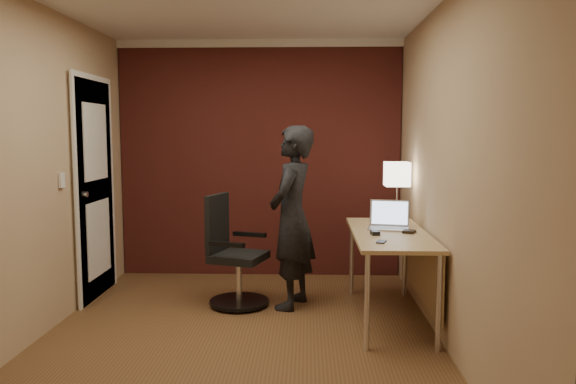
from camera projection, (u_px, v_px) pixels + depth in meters
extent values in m
plane|color=brown|center=(238.00, 340.00, 4.17)|extent=(4.00, 4.00, 0.00)
plane|color=tan|center=(260.00, 159.00, 6.03)|extent=(3.00, 0.00, 3.00)
plane|color=tan|center=(168.00, 211.00, 2.05)|extent=(3.00, 0.00, 3.00)
plane|color=tan|center=(32.00, 172.00, 4.09)|extent=(0.00, 4.00, 4.00)
plane|color=tan|center=(447.00, 173.00, 3.99)|extent=(0.00, 4.00, 4.00)
cube|color=maroon|center=(260.00, 159.00, 6.00)|extent=(2.98, 0.06, 2.50)
cube|color=silver|center=(259.00, 44.00, 5.86)|extent=(3.00, 0.08, 0.08)
cube|color=silver|center=(30.00, 1.00, 3.96)|extent=(0.08, 4.00, 0.08)
cube|color=silver|center=(94.00, 190.00, 5.21)|extent=(0.05, 0.82, 2.02)
cube|color=silver|center=(96.00, 190.00, 5.21)|extent=(0.02, 0.92, 2.12)
cylinder|color=silver|center=(85.00, 194.00, 4.88)|extent=(0.05, 0.05, 0.05)
cube|color=silver|center=(62.00, 180.00, 4.55)|extent=(0.02, 0.08, 0.12)
cube|color=tan|center=(389.00, 234.00, 4.57)|extent=(0.60, 1.50, 0.03)
cube|color=tan|center=(423.00, 268.00, 4.59)|extent=(0.02, 1.38, 0.54)
cylinder|color=silver|center=(367.00, 302.00, 3.93)|extent=(0.04, 0.04, 0.70)
cylinder|color=silver|center=(352.00, 258.00, 5.30)|extent=(0.04, 0.04, 0.70)
cylinder|color=silver|center=(439.00, 303.00, 3.92)|extent=(0.04, 0.04, 0.70)
cylinder|color=silver|center=(405.00, 259.00, 5.29)|extent=(0.04, 0.04, 0.70)
cube|color=silver|center=(396.00, 219.00, 5.20)|extent=(0.11, 0.11, 0.01)
cylinder|color=silver|center=(396.00, 202.00, 5.18)|extent=(0.01, 0.01, 0.30)
cube|color=white|center=(397.00, 174.00, 5.16)|extent=(0.22, 0.22, 0.22)
cube|color=silver|center=(389.00, 228.00, 4.69)|extent=(0.37, 0.29, 0.01)
cube|color=silver|center=(390.00, 213.00, 4.78)|extent=(0.33, 0.12, 0.22)
cube|color=#B2CCF2|center=(390.00, 213.00, 4.77)|extent=(0.30, 0.10, 0.19)
cube|color=gray|center=(389.00, 228.00, 4.67)|extent=(0.30, 0.18, 0.00)
cube|color=black|center=(375.00, 233.00, 4.43)|extent=(0.07, 0.11, 0.03)
cube|color=black|center=(381.00, 242.00, 4.13)|extent=(0.09, 0.13, 0.01)
cube|color=black|center=(409.00, 231.00, 4.52)|extent=(0.13, 0.14, 0.02)
cylinder|color=black|center=(239.00, 301.00, 4.99)|extent=(0.53, 0.53, 0.03)
cylinder|color=silver|center=(239.00, 280.00, 4.97)|extent=(0.06, 0.06, 0.40)
cube|color=black|center=(239.00, 257.00, 4.95)|extent=(0.54, 0.54, 0.07)
cube|color=black|center=(217.00, 223.00, 4.99)|extent=(0.16, 0.39, 0.52)
cube|color=black|center=(250.00, 234.00, 5.16)|extent=(0.32, 0.14, 0.04)
cube|color=black|center=(227.00, 244.00, 4.70)|extent=(0.32, 0.14, 0.04)
imported|color=black|center=(292.00, 217.00, 4.90)|extent=(0.54, 0.67, 1.60)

